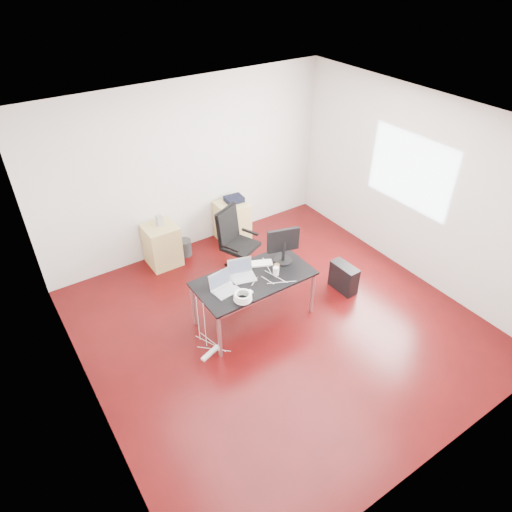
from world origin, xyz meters
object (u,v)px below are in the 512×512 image
office_chair (236,239)px  filing_cabinet_left (162,245)px  desk (254,281)px  filing_cabinet_right (232,221)px  pc_tower (344,278)px

office_chair → filing_cabinet_left: 1.25m
desk → filing_cabinet_right: desk is taller
pc_tower → office_chair: bearing=128.4°
office_chair → desk: bearing=-132.9°
desk → pc_tower: size_ratio=3.56×
desk → office_chair: office_chair is taller
desk → office_chair: (0.38, 1.09, -0.07)m
office_chair → filing_cabinet_left: office_chair is taller
office_chair → pc_tower: office_chair is taller
desk → filing_cabinet_right: 2.13m
filing_cabinet_left → pc_tower: filing_cabinet_left is taller
desk → filing_cabinet_left: size_ratio=2.29×
office_chair → filing_cabinet_right: bearing=38.7°
desk → pc_tower: desk is taller
office_chair → pc_tower: size_ratio=2.40×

